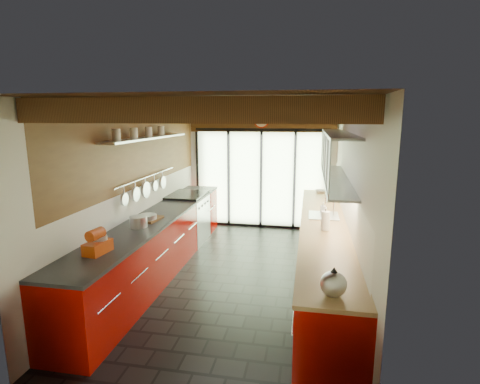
{
  "coord_description": "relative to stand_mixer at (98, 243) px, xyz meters",
  "views": [
    {
      "loc": [
        1.03,
        -5.32,
        2.43
      ],
      "look_at": [
        -0.04,
        0.4,
        1.25
      ],
      "focal_mm": 28.0,
      "sensor_mm": 36.0,
      "label": 1
    }
  ],
  "objects": [
    {
      "name": "stand_mixer",
      "position": [
        0.0,
        0.0,
        0.0
      ],
      "size": [
        0.23,
        0.34,
        0.29
      ],
      "color": "#C2410F",
      "rests_on": "left_counter"
    },
    {
      "name": "ceiling_beams",
      "position": [
        1.27,
        2.07,
        1.43
      ],
      "size": [
        3.14,
        5.06,
        4.9
      ],
      "color": "#593316",
      "rests_on": "ground"
    },
    {
      "name": "range_stove",
      "position": [
        -0.01,
        3.14,
        -0.56
      ],
      "size": [
        0.66,
        0.9,
        0.97
      ],
      "color": "silver",
      "rests_on": "ground"
    },
    {
      "name": "glass_door",
      "position": [
        1.27,
        4.38,
        0.62
      ],
      "size": [
        2.95,
        0.1,
        2.9
      ],
      "color": "#C6EAAD",
      "rests_on": "ground"
    },
    {
      "name": "soap_bottle",
      "position": [
        2.54,
        2.32,
        -0.03
      ],
      "size": [
        0.09,
        0.09,
        0.16
      ],
      "primitive_type": "imported",
      "rotation": [
        0.0,
        0.0,
        -0.24
      ],
      "color": "silver",
      "rests_on": "right_counter"
    },
    {
      "name": "pot_large",
      "position": [
        0.0,
        1.02,
        -0.04
      ],
      "size": [
        0.32,
        0.32,
        0.15
      ],
      "primitive_type": "cylinder",
      "rotation": [
        0.0,
        0.0,
        0.39
      ],
      "color": "silver",
      "rests_on": "left_counter"
    },
    {
      "name": "pot_small",
      "position": [
        0.0,
        1.32,
        -0.06
      ],
      "size": [
        0.34,
        0.34,
        0.1
      ],
      "primitive_type": "cylinder",
      "rotation": [
        0.0,
        0.0,
        0.37
      ],
      "color": "silver",
      "rests_on": "left_counter"
    },
    {
      "name": "kettle",
      "position": [
        2.54,
        -0.56,
        0.0
      ],
      "size": [
        0.27,
        0.31,
        0.27
      ],
      "color": "silver",
      "rests_on": "right_counter"
    },
    {
      "name": "cutting_board",
      "position": [
        0.0,
        1.38,
        -0.1
      ],
      "size": [
        0.31,
        0.41,
        0.03
      ],
      "primitive_type": "cube",
      "rotation": [
        0.0,
        0.0,
        -0.1
      ],
      "color": "brown",
      "rests_on": "left_counter"
    },
    {
      "name": "sink_assembly",
      "position": [
        2.56,
        2.09,
        -0.07
      ],
      "size": [
        0.45,
        0.52,
        0.43
      ],
      "color": "silver",
      "rests_on": "right_counter"
    },
    {
      "name": "bowl",
      "position": [
        2.54,
        3.94,
        -0.09
      ],
      "size": [
        0.25,
        0.25,
        0.05
      ],
      "primitive_type": "imported",
      "rotation": [
        0.0,
        0.0,
        0.22
      ],
      "color": "silver",
      "rests_on": "right_counter"
    },
    {
      "name": "left_wall_fixtures",
      "position": [
        -0.2,
        1.87,
        0.81
      ],
      "size": [
        0.28,
        2.6,
        0.96
      ],
      "color": "silver",
      "rests_on": "ground"
    },
    {
      "name": "right_counter",
      "position": [
        2.54,
        1.69,
        -0.57
      ],
      "size": [
        0.68,
        5.0,
        0.92
      ],
      "color": "#920600",
      "rests_on": "ground"
    },
    {
      "name": "upper_cabinets_right",
      "position": [
        2.7,
        1.99,
        0.82
      ],
      "size": [
        0.34,
        3.0,
        3.0
      ],
      "color": "silver",
      "rests_on": "ground"
    },
    {
      "name": "left_counter",
      "position": [
        -0.01,
        1.69,
        -0.57
      ],
      "size": [
        0.68,
        5.0,
        0.92
      ],
      "color": "#920600",
      "rests_on": "ground"
    },
    {
      "name": "room_shell",
      "position": [
        1.27,
        1.69,
        0.62
      ],
      "size": [
        5.5,
        5.5,
        5.5
      ],
      "color": "silver",
      "rests_on": "ground"
    },
    {
      "name": "paper_towel",
      "position": [
        2.54,
        1.35,
        0.01
      ],
      "size": [
        0.14,
        0.14,
        0.31
      ],
      "color": "white",
      "rests_on": "right_counter"
    },
    {
      "name": "ground",
      "position": [
        1.27,
        1.69,
        -1.03
      ],
      "size": [
        5.5,
        5.5,
        0.0
      ],
      "primitive_type": "plane",
      "color": "black",
      "rests_on": "ground"
    }
  ]
}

